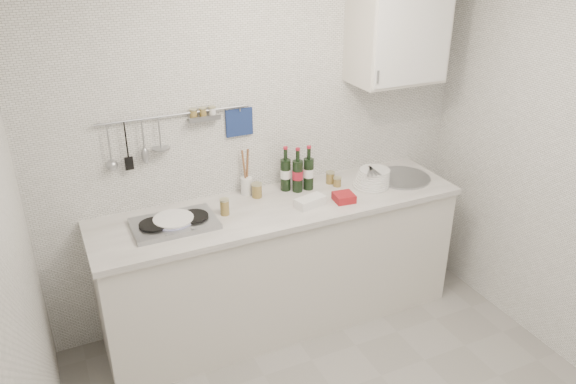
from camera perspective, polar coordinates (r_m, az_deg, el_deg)
The scene contains 15 objects.
back_wall at distance 3.76m, azimuth -2.67°, elevation 5.17°, with size 3.00×0.02×2.50m, color silver.
wall_left at distance 2.29m, azimuth -24.98°, elevation -12.17°, with size 0.02×2.80×2.50m, color silver.
counter at distance 3.89m, azimuth -0.64°, elevation -7.59°, with size 2.44×0.64×0.96m.
wall_rail at distance 3.50m, azimuth -11.61°, elevation 6.16°, with size 0.98×0.09×0.34m.
wall_cabinet at distance 3.86m, azimuth 11.16°, elevation 16.01°, with size 0.60×0.38×0.70m.
plate_stack_hob at distance 3.44m, azimuth -11.66°, elevation -3.02°, with size 0.27×0.26×0.05m.
plate_stack_sink at distance 3.93m, azimuth 8.60°, elevation 1.41°, with size 0.28×0.26×0.11m.
wine_bottles at distance 3.77m, azimuth 0.95°, elevation 2.36°, with size 0.22×0.13×0.31m.
butter_dish at distance 3.61m, azimuth 2.28°, elevation -0.99°, with size 0.19×0.10×0.06m, color white.
strawberry_punnet at distance 3.68m, azimuth 5.70°, elevation -0.55°, with size 0.13×0.13×0.05m, color #A71227.
utensil_crock at distance 3.75m, azimuth -4.23°, elevation 0.87°, with size 0.08×0.08×0.33m.
jar_a at distance 3.72m, azimuth -3.18°, elevation 0.19°, with size 0.07×0.07×0.10m.
jar_b at distance 3.92m, azimuth 4.30°, elevation 1.49°, with size 0.06×0.06×0.09m.
jar_c at distance 3.89m, azimuth 5.03°, elevation 1.06°, with size 0.06×0.06×0.07m.
jar_d at distance 3.51m, azimuth -6.45°, elevation -1.50°, with size 0.06×0.06×0.11m.
Camera 1 is at (-1.33, -1.87, 2.56)m, focal length 35.00 mm.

